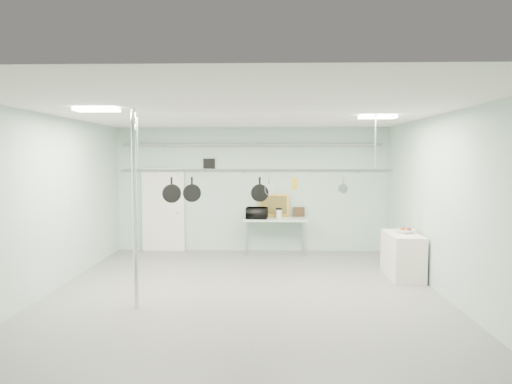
{
  "coord_description": "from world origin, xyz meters",
  "views": [
    {
      "loc": [
        0.42,
        -7.77,
        2.44
      ],
      "look_at": [
        0.19,
        1.0,
        1.76
      ],
      "focal_mm": 32.0,
      "sensor_mm": 36.0,
      "label": 1
    }
  ],
  "objects_px": {
    "chrome_pole": "(135,210)",
    "skillet_left": "(172,189)",
    "pot_rack": "(256,169)",
    "fruit_bowl": "(406,231)",
    "skillet_mid": "(192,189)",
    "coffee_canister": "(279,214)",
    "skillet_right": "(260,189)",
    "prep_table": "(275,221)",
    "side_cabinet": "(403,255)",
    "microwave": "(257,213)"
  },
  "relations": [
    {
      "from": "pot_rack",
      "to": "coffee_canister",
      "type": "xyz_separation_m",
      "value": [
        0.5,
        3.27,
        -1.21
      ]
    },
    {
      "from": "chrome_pole",
      "to": "side_cabinet",
      "type": "distance_m",
      "value": 5.37
    },
    {
      "from": "skillet_left",
      "to": "pot_rack",
      "type": "bearing_deg",
      "value": -21.65
    },
    {
      "from": "chrome_pole",
      "to": "prep_table",
      "type": "xyz_separation_m",
      "value": [
        2.3,
        4.2,
        -0.77
      ]
    },
    {
      "from": "side_cabinet",
      "to": "microwave",
      "type": "distance_m",
      "value": 3.71
    },
    {
      "from": "side_cabinet",
      "to": "skillet_right",
      "type": "bearing_deg",
      "value": -159.07
    },
    {
      "from": "side_cabinet",
      "to": "microwave",
      "type": "bearing_deg",
      "value": 145.07
    },
    {
      "from": "skillet_mid",
      "to": "side_cabinet",
      "type": "bearing_deg",
      "value": 0.08
    },
    {
      "from": "microwave",
      "to": "skillet_left",
      "type": "bearing_deg",
      "value": 73.5
    },
    {
      "from": "side_cabinet",
      "to": "skillet_right",
      "type": "relative_size",
      "value": 2.8
    },
    {
      "from": "coffee_canister",
      "to": "fruit_bowl",
      "type": "bearing_deg",
      "value": -40.29
    },
    {
      "from": "chrome_pole",
      "to": "prep_table",
      "type": "height_order",
      "value": "chrome_pole"
    },
    {
      "from": "chrome_pole",
      "to": "skillet_right",
      "type": "relative_size",
      "value": 7.48
    },
    {
      "from": "coffee_canister",
      "to": "microwave",
      "type": "bearing_deg",
      "value": -172.6
    },
    {
      "from": "pot_rack",
      "to": "skillet_left",
      "type": "bearing_deg",
      "value": 180.0
    },
    {
      "from": "fruit_bowl",
      "to": "skillet_mid",
      "type": "bearing_deg",
      "value": -164.63
    },
    {
      "from": "skillet_left",
      "to": "skillet_right",
      "type": "xyz_separation_m",
      "value": [
        1.57,
        0.0,
        0.01
      ]
    },
    {
      "from": "side_cabinet",
      "to": "skillet_left",
      "type": "distance_m",
      "value": 4.8
    },
    {
      "from": "pot_rack",
      "to": "skillet_mid",
      "type": "xyz_separation_m",
      "value": [
        -1.14,
        0.0,
        -0.37
      ]
    },
    {
      "from": "prep_table",
      "to": "skillet_mid",
      "type": "height_order",
      "value": "skillet_mid"
    },
    {
      "from": "chrome_pole",
      "to": "coffee_canister",
      "type": "height_order",
      "value": "chrome_pole"
    },
    {
      "from": "side_cabinet",
      "to": "skillet_left",
      "type": "xyz_separation_m",
      "value": [
        -4.45,
        -1.1,
        1.41
      ]
    },
    {
      "from": "microwave",
      "to": "coffee_canister",
      "type": "bearing_deg",
      "value": -164.76
    },
    {
      "from": "skillet_right",
      "to": "fruit_bowl",
      "type": "bearing_deg",
      "value": 17.64
    },
    {
      "from": "side_cabinet",
      "to": "prep_table",
      "type": "bearing_deg",
      "value": 139.21
    },
    {
      "from": "skillet_right",
      "to": "side_cabinet",
      "type": "bearing_deg",
      "value": 17.35
    },
    {
      "from": "chrome_pole",
      "to": "side_cabinet",
      "type": "height_order",
      "value": "chrome_pole"
    },
    {
      "from": "pot_rack",
      "to": "fruit_bowl",
      "type": "xyz_separation_m",
      "value": [
        3.01,
        1.14,
        -1.29
      ]
    },
    {
      "from": "chrome_pole",
      "to": "skillet_right",
      "type": "xyz_separation_m",
      "value": [
        1.97,
        0.9,
        0.27
      ]
    },
    {
      "from": "side_cabinet",
      "to": "pot_rack",
      "type": "distance_m",
      "value": 3.62
    },
    {
      "from": "prep_table",
      "to": "skillet_left",
      "type": "height_order",
      "value": "skillet_left"
    },
    {
      "from": "coffee_canister",
      "to": "fruit_bowl",
      "type": "height_order",
      "value": "coffee_canister"
    },
    {
      "from": "prep_table",
      "to": "skillet_mid",
      "type": "xyz_separation_m",
      "value": [
        -1.54,
        -3.3,
        1.03
      ]
    },
    {
      "from": "skillet_right",
      "to": "pot_rack",
      "type": "bearing_deg",
      "value": 176.42
    },
    {
      "from": "chrome_pole",
      "to": "microwave",
      "type": "bearing_deg",
      "value": 65.74
    },
    {
      "from": "chrome_pole",
      "to": "skillet_mid",
      "type": "distance_m",
      "value": 1.21
    },
    {
      "from": "pot_rack",
      "to": "coffee_canister",
      "type": "height_order",
      "value": "pot_rack"
    },
    {
      "from": "skillet_left",
      "to": "fruit_bowl",
      "type": "bearing_deg",
      "value": -7.46
    },
    {
      "from": "pot_rack",
      "to": "coffee_canister",
      "type": "distance_m",
      "value": 3.52
    },
    {
      "from": "skillet_mid",
      "to": "chrome_pole",
      "type": "bearing_deg",
      "value": -145.33
    },
    {
      "from": "chrome_pole",
      "to": "skillet_left",
      "type": "relative_size",
      "value": 7.17
    },
    {
      "from": "skillet_right",
      "to": "skillet_left",
      "type": "bearing_deg",
      "value": 176.42
    },
    {
      "from": "side_cabinet",
      "to": "skillet_left",
      "type": "relative_size",
      "value": 2.69
    },
    {
      "from": "coffee_canister",
      "to": "skillet_left",
      "type": "bearing_deg",
      "value": -121.41
    },
    {
      "from": "coffee_canister",
      "to": "skillet_right",
      "type": "xyz_separation_m",
      "value": [
        -0.42,
        -3.27,
        0.85
      ]
    },
    {
      "from": "prep_table",
      "to": "pot_rack",
      "type": "height_order",
      "value": "pot_rack"
    },
    {
      "from": "side_cabinet",
      "to": "fruit_bowl",
      "type": "xyz_separation_m",
      "value": [
        0.06,
        0.04,
        0.49
      ]
    },
    {
      "from": "chrome_pole",
      "to": "prep_table",
      "type": "bearing_deg",
      "value": 61.29
    },
    {
      "from": "prep_table",
      "to": "fruit_bowl",
      "type": "relative_size",
      "value": 4.88
    },
    {
      "from": "prep_table",
      "to": "skillet_mid",
      "type": "bearing_deg",
      "value": -114.95
    }
  ]
}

